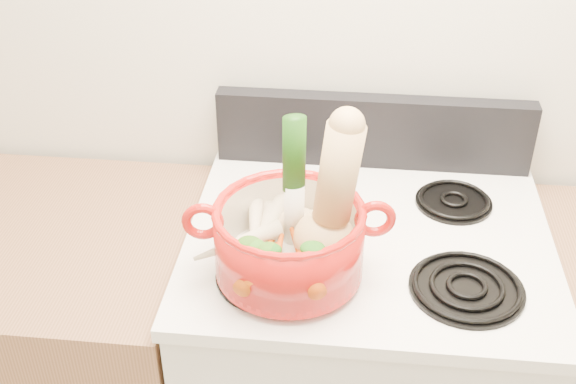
# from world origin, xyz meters

# --- Properties ---
(wall_back) EXTENTS (3.50, 0.02, 2.60)m
(wall_back) POSITION_xyz_m (0.00, 1.75, 1.30)
(wall_back) COLOR silver
(wall_back) RESTS_ON floor
(cooktop) EXTENTS (0.78, 0.67, 0.03)m
(cooktop) POSITION_xyz_m (0.00, 1.40, 0.93)
(cooktop) COLOR white
(cooktop) RESTS_ON stove_body
(control_backsplash) EXTENTS (0.76, 0.05, 0.18)m
(control_backsplash) POSITION_xyz_m (0.00, 1.70, 1.04)
(control_backsplash) COLOR black
(control_backsplash) RESTS_ON cooktop
(burner_front_left) EXTENTS (0.22, 0.22, 0.02)m
(burner_front_left) POSITION_xyz_m (-0.19, 1.24, 0.96)
(burner_front_left) COLOR black
(burner_front_left) RESTS_ON cooktop
(burner_front_right) EXTENTS (0.22, 0.22, 0.02)m
(burner_front_right) POSITION_xyz_m (0.19, 1.24, 0.96)
(burner_front_right) COLOR black
(burner_front_right) RESTS_ON cooktop
(burner_back_left) EXTENTS (0.17, 0.17, 0.02)m
(burner_back_left) POSITION_xyz_m (-0.19, 1.54, 0.96)
(burner_back_left) COLOR black
(burner_back_left) RESTS_ON cooktop
(burner_back_right) EXTENTS (0.17, 0.17, 0.02)m
(burner_back_right) POSITION_xyz_m (0.19, 1.54, 0.96)
(burner_back_right) COLOR black
(burner_back_right) RESTS_ON cooktop
(dutch_oven) EXTENTS (0.32, 0.32, 0.14)m
(dutch_oven) POSITION_xyz_m (-0.16, 1.25, 1.04)
(dutch_oven) COLOR #B6140F
(dutch_oven) RESTS_ON burner_front_left
(pot_handle_left) EXTENTS (0.08, 0.03, 0.08)m
(pot_handle_left) POSITION_xyz_m (-0.32, 1.22, 1.09)
(pot_handle_left) COLOR #B6140F
(pot_handle_left) RESTS_ON dutch_oven
(pot_handle_right) EXTENTS (0.08, 0.03, 0.08)m
(pot_handle_right) POSITION_xyz_m (0.00, 1.27, 1.09)
(pot_handle_right) COLOR #B6140F
(pot_handle_right) RESTS_ON dutch_oven
(squash) EXTENTS (0.17, 0.14, 0.31)m
(squash) POSITION_xyz_m (-0.08, 1.24, 1.15)
(squash) COLOR tan
(squash) RESTS_ON dutch_oven
(leek) EXTENTS (0.06, 0.06, 0.29)m
(leek) POSITION_xyz_m (-0.15, 1.30, 1.14)
(leek) COLOR white
(leek) RESTS_ON dutch_oven
(ginger) EXTENTS (0.11, 0.09, 0.05)m
(ginger) POSITION_xyz_m (-0.15, 1.33, 1.02)
(ginger) COLOR tan
(ginger) RESTS_ON dutch_oven
(parsnip_0) EXTENTS (0.05, 0.23, 0.06)m
(parsnip_0) POSITION_xyz_m (-0.21, 1.29, 1.02)
(parsnip_0) COLOR beige
(parsnip_0) RESTS_ON dutch_oven
(parsnip_1) EXTENTS (0.06, 0.21, 0.06)m
(parsnip_1) POSITION_xyz_m (-0.21, 1.25, 1.03)
(parsnip_1) COLOR #EFE9C3
(parsnip_1) RESTS_ON dutch_oven
(parsnip_2) EXTENTS (0.09, 0.20, 0.06)m
(parsnip_2) POSITION_xyz_m (-0.21, 1.28, 1.03)
(parsnip_2) COLOR beige
(parsnip_2) RESTS_ON dutch_oven
(parsnip_3) EXTENTS (0.18, 0.12, 0.06)m
(parsnip_3) POSITION_xyz_m (-0.26, 1.23, 1.04)
(parsnip_3) COLOR beige
(parsnip_3) RESTS_ON dutch_oven
(parsnip_4) EXTENTS (0.06, 0.20, 0.06)m
(parsnip_4) POSITION_xyz_m (-0.23, 1.29, 1.04)
(parsnip_4) COLOR beige
(parsnip_4) RESTS_ON dutch_oven
(carrot_0) EXTENTS (0.06, 0.16, 0.05)m
(carrot_0) POSITION_xyz_m (-0.19, 1.20, 1.02)
(carrot_0) COLOR #CF3F0A
(carrot_0) RESTS_ON dutch_oven
(carrot_1) EXTENTS (0.07, 0.17, 0.05)m
(carrot_1) POSITION_xyz_m (-0.21, 1.19, 1.02)
(carrot_1) COLOR #C04809
(carrot_1) RESTS_ON dutch_oven
(carrot_2) EXTENTS (0.10, 0.19, 0.05)m
(carrot_2) POSITION_xyz_m (-0.12, 1.20, 1.03)
(carrot_2) COLOR #D14F0A
(carrot_2) RESTS_ON dutch_oven
(carrot_3) EXTENTS (0.06, 0.13, 0.04)m
(carrot_3) POSITION_xyz_m (-0.20, 1.18, 1.03)
(carrot_3) COLOR #D6670A
(carrot_3) RESTS_ON dutch_oven
(carrot_4) EXTENTS (0.04, 0.15, 0.04)m
(carrot_4) POSITION_xyz_m (-0.17, 1.18, 1.04)
(carrot_4) COLOR red
(carrot_4) RESTS_ON dutch_oven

